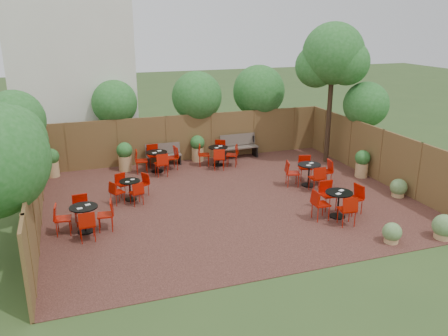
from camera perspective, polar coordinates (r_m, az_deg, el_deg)
name	(u,v)px	position (r m, az deg, el deg)	size (l,w,h in m)	color
ground	(229,200)	(15.73, 0.64, -3.99)	(80.00, 80.00, 0.00)	#354F23
courtyard_paving	(229,200)	(15.73, 0.64, -3.96)	(12.00, 10.00, 0.02)	#341B15
fence_back	(190,137)	(19.97, -4.19, 3.77)	(12.00, 0.08, 2.00)	brown
fence_left	(36,194)	(14.61, -22.12, -2.93)	(0.08, 10.00, 2.00)	brown
fence_right	(381,156)	(18.21, 18.73, 1.44)	(0.08, 10.00, 2.00)	brown
neighbour_building	(71,63)	(21.82, -18.27, 12.14)	(5.00, 4.00, 8.00)	silver
overhang_foliage	(144,115)	(16.42, -9.79, 6.46)	(15.57, 10.84, 2.71)	#205F1E
courtyard_tree	(333,58)	(19.53, 13.26, 13.00)	(2.67, 2.57, 5.76)	black
park_bench_left	(163,154)	(19.48, -7.47, 1.71)	(1.47, 0.51, 0.90)	brown
park_bench_right	(239,146)	(20.37, 1.81, 2.76)	(1.67, 0.59, 1.02)	brown
bistro_tables	(215,179)	(16.33, -1.10, -1.34)	(9.62, 7.90, 0.95)	black
planters	(176,156)	(18.63, -5.96, 1.46)	(11.89, 4.69, 1.16)	tan
low_shrubs	(416,214)	(14.98, 22.51, -5.25)	(3.01, 3.66, 0.70)	tan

